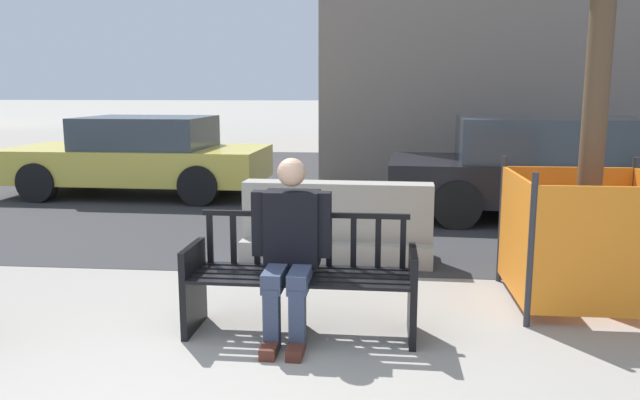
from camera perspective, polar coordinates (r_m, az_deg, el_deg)
name	(u,v)px	position (r m, az deg, el deg)	size (l,w,h in m)	color
street_asphalt	(319,183)	(12.08, -0.06, 1.52)	(120.00, 12.00, 0.01)	#333335
street_bench	(301,281)	(4.68, -1.73, -7.44)	(1.70, 0.55, 0.88)	black
seated_person	(290,245)	(4.55, -2.72, -4.09)	(0.58, 0.72, 1.31)	black
jersey_barrier_centre	(337,229)	(6.65, 1.60, -2.64)	(2.02, 0.75, 0.84)	#9E998E
construction_fence	(586,235)	(5.68, 23.12, -2.97)	(1.21, 1.21, 1.20)	#2D2D33
car_taxi_near	(141,156)	(11.18, -16.06, 3.89)	(4.38, 2.10, 1.34)	#DBC64C
car_sedan_mid	(557,169)	(9.33, 20.88, 2.70)	(4.85, 2.18, 1.42)	black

